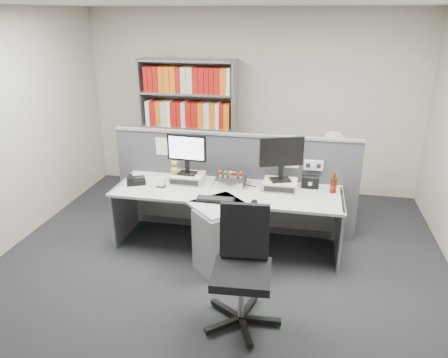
% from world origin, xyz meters
% --- Properties ---
extents(ground, '(5.50, 5.50, 0.00)m').
position_xyz_m(ground, '(0.00, 0.00, 0.00)').
color(ground, '#272A2E').
rests_on(ground, ground).
extents(room_shell, '(5.04, 5.54, 2.72)m').
position_xyz_m(room_shell, '(0.00, 0.00, 1.79)').
color(room_shell, beige).
rests_on(room_shell, ground).
extents(partition, '(3.00, 0.08, 1.27)m').
position_xyz_m(partition, '(0.00, 1.25, 0.65)').
color(partition, '#474A51').
rests_on(partition, ground).
extents(desk, '(2.60, 1.20, 0.72)m').
position_xyz_m(desk, '(0.00, 0.60, 0.46)').
color(desk, '#B4B4AE').
rests_on(desk, ground).
extents(monitor_riser_left, '(0.38, 0.31, 0.10)m').
position_xyz_m(monitor_riser_left, '(-0.51, 0.98, 0.77)').
color(monitor_riser_left, beige).
rests_on(monitor_riser_left, desk).
extents(monitor_riser_right, '(0.38, 0.31, 0.10)m').
position_xyz_m(monitor_riser_right, '(0.59, 0.98, 0.77)').
color(monitor_riser_right, beige).
rests_on(monitor_riser_right, desk).
extents(monitor_left, '(0.47, 0.16, 0.48)m').
position_xyz_m(monitor_left, '(-0.51, 0.98, 1.11)').
color(monitor_left, black).
rests_on(monitor_left, monitor_riser_left).
extents(monitor_right, '(0.48, 0.22, 0.51)m').
position_xyz_m(monitor_right, '(0.59, 0.98, 1.12)').
color(monitor_right, black).
rests_on(monitor_right, monitor_riser_right).
extents(desktop_pc, '(0.34, 0.30, 0.09)m').
position_xyz_m(desktop_pc, '(0.01, 1.00, 0.76)').
color(desktop_pc, black).
rests_on(desktop_pc, desk).
extents(figurines, '(0.29, 0.05, 0.09)m').
position_xyz_m(figurines, '(0.01, 0.98, 0.86)').
color(figurines, beige).
rests_on(figurines, desktop_pc).
extents(keyboard, '(0.41, 0.16, 0.03)m').
position_xyz_m(keyboard, '(-0.06, 0.51, 0.73)').
color(keyboard, black).
rests_on(keyboard, desk).
extents(mouse, '(0.07, 0.11, 0.04)m').
position_xyz_m(mouse, '(0.36, 0.50, 0.74)').
color(mouse, black).
rests_on(mouse, desk).
extents(desk_phone, '(0.28, 0.27, 0.09)m').
position_xyz_m(desk_phone, '(-1.10, 0.81, 0.76)').
color(desk_phone, black).
rests_on(desk_phone, desk).
extents(desk_calendar, '(0.10, 0.08, 0.12)m').
position_xyz_m(desk_calendar, '(-0.77, 0.76, 0.77)').
color(desk_calendar, black).
rests_on(desk_calendar, desk).
extents(plush_toy, '(0.10, 0.10, 0.17)m').
position_xyz_m(plush_toy, '(-0.66, 0.95, 0.89)').
color(plush_toy, '#C88B42').
rests_on(plush_toy, monitor_riser_left).
extents(speaker, '(0.20, 0.11, 0.13)m').
position_xyz_m(speaker, '(0.93, 1.09, 0.79)').
color(speaker, black).
rests_on(speaker, desk).
extents(cola_bottle, '(0.07, 0.07, 0.24)m').
position_xyz_m(cola_bottle, '(1.18, 0.99, 0.81)').
color(cola_bottle, '#3F190A').
rests_on(cola_bottle, desk).
extents(shelving_unit, '(1.41, 0.40, 2.00)m').
position_xyz_m(shelving_unit, '(-0.90, 2.44, 0.98)').
color(shelving_unit, gray).
rests_on(shelving_unit, ground).
extents(filing_cabinet, '(0.45, 0.61, 0.70)m').
position_xyz_m(filing_cabinet, '(1.20, 1.99, 0.35)').
color(filing_cabinet, gray).
rests_on(filing_cabinet, ground).
extents(desk_fan, '(0.28, 0.17, 0.47)m').
position_xyz_m(desk_fan, '(1.20, 1.99, 1.00)').
color(desk_fan, white).
rests_on(desk_fan, filing_cabinet).
extents(office_chair, '(0.68, 0.70, 1.05)m').
position_xyz_m(office_chair, '(0.38, -0.42, 0.56)').
color(office_chair, silver).
rests_on(office_chair, ground).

